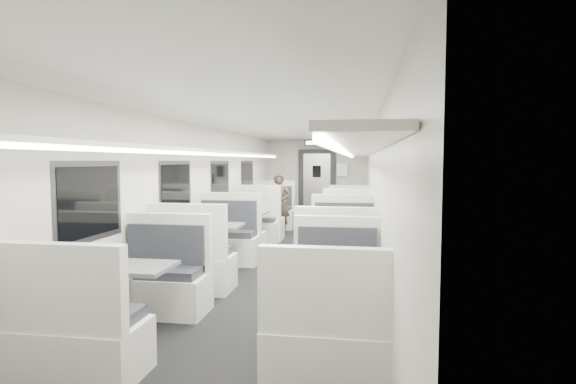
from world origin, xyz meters
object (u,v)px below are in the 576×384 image
(booth_left_a, at_px, (265,217))
(vestibule_door, at_px, (317,185))
(booth_left_b, at_px, (245,230))
(booth_right_b, at_px, (346,230))
(passenger, at_px, (279,204))
(booth_right_c, at_px, (341,253))
(booth_left_c, at_px, (212,249))
(booth_right_a, at_px, (348,219))
(exit_sign, at_px, (315,143))
(booth_left_d, at_px, (128,301))
(booth_right_d, at_px, (332,303))

(booth_left_a, distance_m, vestibule_door, 3.01)
(booth_left_b, height_order, vestibule_door, vestibule_door)
(booth_right_b, height_order, passenger, passenger)
(booth_left_b, relative_size, booth_right_c, 0.97)
(booth_left_c, xyz_separation_m, vestibule_door, (1.00, 6.77, 0.64))
(booth_left_c, height_order, passenger, passenger)
(booth_right_a, bearing_deg, booth_right_c, -90.00)
(booth_left_c, distance_m, vestibule_door, 6.87)
(booth_right_c, bearing_deg, vestibule_door, 98.41)
(booth_left_c, relative_size, booth_right_c, 1.01)
(vestibule_door, bearing_deg, passenger, -101.72)
(booth_left_a, height_order, booth_left_c, booth_left_a)
(booth_left_b, bearing_deg, exit_sign, 76.61)
(booth_right_a, bearing_deg, booth_left_d, -106.79)
(booth_left_a, height_order, booth_right_c, booth_left_a)
(passenger, height_order, vestibule_door, vestibule_door)
(booth_left_b, bearing_deg, passenger, 77.42)
(booth_left_a, xyz_separation_m, booth_right_d, (2.00, -6.28, -0.04))
(booth_left_d, height_order, booth_right_a, booth_left_d)
(booth_left_b, height_order, passenger, passenger)
(booth_left_a, distance_m, booth_right_d, 6.59)
(booth_right_c, bearing_deg, booth_right_b, 90.00)
(passenger, distance_m, exit_sign, 2.98)
(booth_left_d, distance_m, booth_right_a, 6.92)
(booth_left_b, xyz_separation_m, booth_right_b, (2.00, 0.23, -0.00))
(booth_left_c, distance_m, booth_right_c, 2.00)
(passenger, bearing_deg, booth_right_c, -64.22)
(booth_left_c, bearing_deg, booth_right_b, 49.15)
(booth_left_c, height_order, exit_sign, exit_sign)
(booth_left_b, height_order, booth_right_c, booth_right_c)
(booth_left_c, bearing_deg, booth_left_b, 90.00)
(booth_right_b, xyz_separation_m, booth_right_d, (0.00, -4.59, -0.01))
(booth_right_b, bearing_deg, booth_left_b, -173.33)
(booth_right_a, height_order, vestibule_door, vestibule_door)
(booth_left_c, xyz_separation_m, booth_right_b, (2.00, 2.31, -0.02))
(booth_left_a, relative_size, booth_right_b, 1.07)
(booth_left_c, xyz_separation_m, booth_right_a, (2.00, 4.07, -0.02))
(booth_left_c, xyz_separation_m, passenger, (0.38, 3.80, 0.33))
(booth_right_a, xyz_separation_m, booth_right_d, (0.00, -6.35, -0.01))
(booth_left_d, bearing_deg, vestibule_door, 83.88)
(booth_right_b, xyz_separation_m, booth_right_c, (0.00, -2.31, 0.01))
(booth_left_a, height_order, booth_right_b, booth_left_a)
(booth_left_a, relative_size, booth_left_c, 1.03)
(booth_left_d, relative_size, vestibule_door, 1.02)
(booth_right_a, xyz_separation_m, booth_right_c, (0.00, -4.07, 0.02))
(booth_left_a, height_order, booth_left_b, booth_left_a)
(booth_right_d, bearing_deg, booth_left_c, 131.29)
(booth_right_c, xyz_separation_m, passenger, (-1.62, 3.80, 0.34))
(booth_right_b, bearing_deg, booth_left_a, 139.77)
(booth_right_c, bearing_deg, booth_left_a, 116.58)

